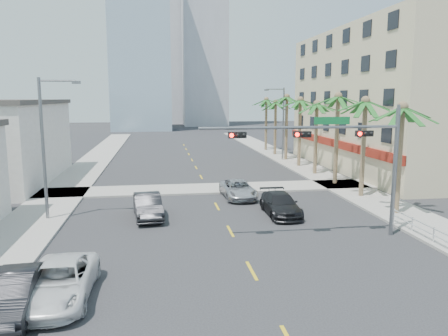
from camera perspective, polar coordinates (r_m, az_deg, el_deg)
The scene contains 25 objects.
ground at distance 16.86m, azimuth 6.62°, elevation -18.32°, with size 260.00×260.00×0.00m, color #262628.
sidewalk_right at distance 38.73m, azimuth 16.17°, elevation -2.66°, with size 4.00×120.00×0.15m, color gray.
sidewalk_left at distance 36.16m, azimuth -21.06°, elevation -3.74°, with size 4.00×120.00×0.15m, color gray.
sidewalk_cross at distance 37.43m, azimuth -2.13°, elevation -2.70°, with size 80.00×4.00×0.15m, color gray.
building_right at distance 51.47m, azimuth 22.12°, elevation 8.19°, with size 15.25×28.00×15.00m.
tower_far_left at distance 110.69m, azimuth -10.94°, elevation 17.43°, with size 14.00×14.00×48.00m, color #99B2C6.
tower_far_right at distance 127.06m, azimuth -2.60°, elevation 19.22°, with size 12.00×12.00×60.00m, color #ADADB2.
tower_far_center at distance 140.05m, azimuth -8.27°, elevation 14.48°, with size 16.00×16.00×42.00m, color #ADADB2.
traffic_signal_mast at distance 24.57m, azimuth 15.10°, elevation 2.53°, with size 11.12×0.54×7.20m.
palm_tree_0 at distance 30.69m, azimuth 22.30°, elevation 7.21°, with size 4.80×4.80×7.80m.
palm_tree_1 at distance 35.26m, azimuth 18.00°, elevation 8.18°, with size 4.80×4.80×8.16m.
palm_tree_2 at distance 39.99m, azimuth 14.69°, elevation 8.88°, with size 4.80×4.80×8.52m.
palm_tree_3 at distance 44.83m, azimuth 12.04°, elevation 8.09°, with size 4.80×4.80×7.80m.
palm_tree_4 at distance 49.73m, azimuth 9.95°, elevation 8.64°, with size 4.80×4.80×8.16m.
palm_tree_5 at distance 54.69m, azimuth 8.23°, elevation 9.08°, with size 4.80×4.80×8.52m.
palm_tree_6 at distance 59.70m, azimuth 6.77°, elevation 8.44°, with size 4.80×4.80×7.80m.
palm_tree_7 at distance 64.73m, azimuth 5.56°, elevation 8.82°, with size 4.80×4.80×8.16m.
streetlight_left at distance 29.39m, azimuth -22.21°, elevation 3.20°, with size 2.55×0.25×9.00m.
streetlight_right at distance 54.59m, azimuth 7.55°, elevation 6.24°, with size 2.55×0.25×9.00m.
guardrail at distance 25.92m, azimuth 25.72°, elevation -7.65°, with size 0.08×8.08×1.00m.
car_parked_mid at distance 17.99m, azimuth -26.04°, elevation -14.68°, with size 1.64×4.70×1.55m, color black.
car_parked_far at distance 18.55m, azimuth -20.70°, elevation -13.72°, with size 2.44×5.30×1.47m, color white.
car_lane_left at distance 28.96m, azimuth -9.92°, elevation -4.91°, with size 1.67×4.79×1.58m, color black.
car_lane_center at distance 34.14m, azimuth 1.86°, elevation -2.79°, with size 2.31×5.02×1.40m, color #B9B9BE.
car_lane_right at distance 29.49m, azimuth 7.37°, elevation -4.72°, with size 2.04×5.03×1.46m, color black.
Camera 1 is at (-4.01, -14.42, 7.76)m, focal length 35.00 mm.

